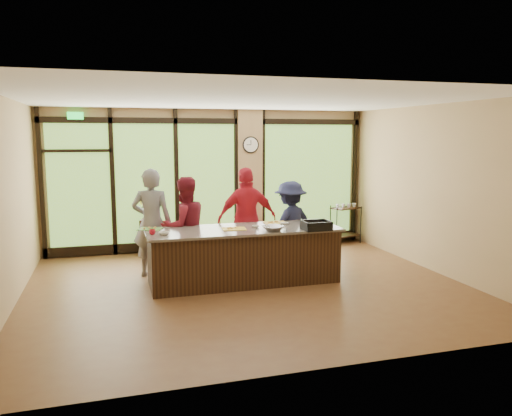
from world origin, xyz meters
TOP-DOWN VIEW (x-y plane):
  - floor at (0.00, 0.00)m, footprint 7.00×7.00m
  - ceiling at (0.00, 0.00)m, footprint 7.00×7.00m
  - back_wall at (0.00, 3.00)m, footprint 7.00×0.00m
  - left_wall at (-3.50, 0.00)m, footprint 0.00×6.00m
  - right_wall at (3.50, 0.00)m, footprint 0.00×6.00m
  - window_wall at (0.16, 2.95)m, footprint 6.90×0.12m
  - island_base at (0.00, 0.30)m, footprint 3.10×1.00m
  - countertop at (0.00, 0.30)m, footprint 3.20×1.10m
  - wall_clock at (0.85, 2.87)m, footprint 0.36×0.04m
  - cook_left at (-1.43, 1.12)m, footprint 0.79×0.63m
  - cook_midleft at (-0.88, 0.98)m, footprint 1.00×0.88m
  - cook_midright at (0.28, 1.09)m, footprint 1.11×0.47m
  - cook_right at (1.10, 1.04)m, footprint 1.19×0.96m
  - roasting_pan at (1.11, -0.16)m, footprint 0.45×0.35m
  - mixing_bowl at (0.41, -0.05)m, footprint 0.44×0.44m
  - cutting_board_left at (-1.50, 0.65)m, footprint 0.46×0.41m
  - cutting_board_center at (-0.17, 0.27)m, footprint 0.41×0.32m
  - cutting_board_right at (0.66, 0.64)m, footprint 0.42×0.33m
  - prep_bowl_near at (-1.33, 0.12)m, footprint 0.20×0.20m
  - prep_bowl_mid at (0.21, 0.30)m, footprint 0.15×0.15m
  - prep_bowl_far at (0.77, 0.44)m, footprint 0.17×0.17m
  - red_ramekin at (-1.50, 0.19)m, footprint 0.12×0.12m
  - flower_stand at (-1.34, 2.67)m, footprint 0.47×0.47m
  - flower_vase at (-1.34, 2.67)m, footprint 0.35×0.35m
  - bar_cart at (3.07, 2.69)m, footprint 0.75×0.58m

SIDE VIEW (x-z plane):
  - floor at x=0.00m, z-range 0.00..0.00m
  - flower_stand at x=-1.34m, z-range 0.00..0.76m
  - island_base at x=0.00m, z-range 0.00..0.88m
  - bar_cart at x=3.07m, z-range 0.09..0.99m
  - cook_right at x=1.10m, z-range 0.00..1.61m
  - cook_midleft at x=-0.88m, z-range 0.00..1.75m
  - countertop at x=0.00m, z-range 0.88..0.92m
  - flower_vase at x=-1.34m, z-range 0.76..1.05m
  - cutting_board_left at x=-1.50m, z-range 0.92..0.93m
  - cutting_board_right at x=0.66m, z-range 0.92..0.93m
  - cutting_board_center at x=-0.17m, z-range 0.92..0.93m
  - prep_bowl_far at x=0.77m, z-range 0.92..0.95m
  - prep_bowl_mid at x=0.21m, z-range 0.92..0.96m
  - cook_midright at x=0.28m, z-range 0.00..1.88m
  - prep_bowl_near at x=-1.33m, z-range 0.92..0.97m
  - cook_left at x=-1.43m, z-range 0.00..1.90m
  - roasting_pan at x=1.11m, z-range 0.92..1.00m
  - red_ramekin at x=-1.50m, z-range 0.92..1.00m
  - mixing_bowl at x=0.41m, z-range 0.92..1.00m
  - window_wall at x=0.16m, z-range -0.11..2.89m
  - back_wall at x=0.00m, z-range -2.00..5.00m
  - left_wall at x=-3.50m, z-range -1.50..4.50m
  - right_wall at x=3.50m, z-range -1.50..4.50m
  - wall_clock at x=0.85m, z-range 2.07..2.43m
  - ceiling at x=0.00m, z-range 3.00..3.00m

